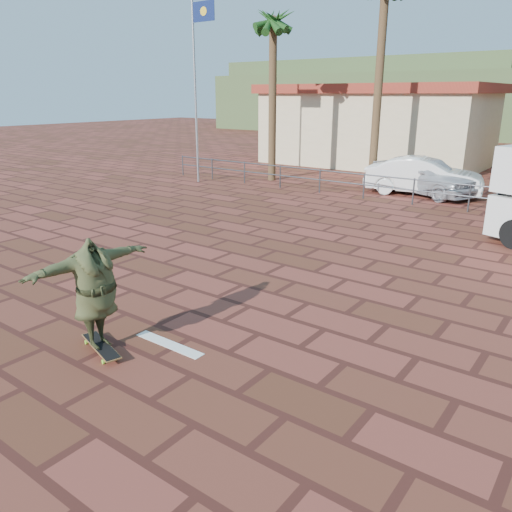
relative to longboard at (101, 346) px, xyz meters
The scene contains 11 objects.
ground 2.03m from the longboard, 89.90° to the left, with size 120.00×120.00×0.00m, color brown.
paint_stripe 1.09m from the longboard, 49.48° to the left, with size 1.40×0.22×0.01m, color white.
guardrail 14.04m from the longboard, 89.99° to the left, with size 24.06×0.06×1.00m.
flagpole 16.96m from the longboard, 127.16° to the left, with size 1.30×0.10×8.00m.
palm_far_left 18.51m from the longboard, 115.78° to the left, with size 2.40×2.40×8.25m.
building_west 24.86m from the longboard, 104.02° to the left, with size 12.60×7.60×4.50m.
hill_back 62.18m from the longboard, 110.76° to the left, with size 35.00×14.00×8.00m, color #384C28.
longboard is the anchor object (origin of this frame).
skateboarder 0.92m from the longboard, 89.89° to the left, with size 2.20×0.60×1.79m, color #3A3F21.
car_silver 16.39m from the longboard, 91.55° to the left, with size 1.91×4.76×1.62m, color #ACAEB3.
car_white 16.23m from the longboard, 91.40° to the left, with size 1.60×4.60×1.52m, color white.
Camera 1 is at (6.30, -6.29, 3.96)m, focal length 35.00 mm.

